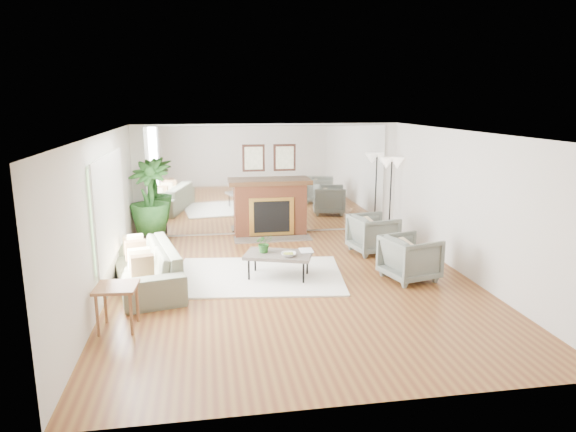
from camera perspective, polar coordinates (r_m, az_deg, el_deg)
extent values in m
plane|color=brown|center=(8.62, 0.91, -7.65)|extent=(7.00, 7.00, 0.00)
cube|color=silver|center=(8.29, -19.86, -0.24)|extent=(0.02, 7.00, 2.50)
cube|color=silver|center=(9.27, 19.44, 1.10)|extent=(0.02, 7.00, 2.50)
cube|color=silver|center=(11.66, -2.13, 4.07)|extent=(6.00, 0.02, 2.50)
cube|color=silver|center=(11.65, -2.11, 4.05)|extent=(5.40, 0.04, 2.40)
cube|color=#B2E09E|center=(8.65, -19.25, 0.99)|extent=(0.04, 2.40, 1.50)
cube|color=brown|center=(11.58, -1.97, 0.73)|extent=(1.60, 0.40, 1.20)
cube|color=gold|center=(11.40, -1.83, -0.07)|extent=(1.00, 0.04, 0.85)
cube|color=black|center=(11.38, -1.81, -0.10)|extent=(0.80, 0.04, 0.70)
cube|color=#5F534B|center=(11.38, -1.72, -2.51)|extent=(1.70, 0.55, 0.03)
cube|color=#422915|center=(11.44, -1.98, 3.75)|extent=(1.85, 0.46, 0.10)
cube|color=black|center=(11.50, -3.85, 6.44)|extent=(0.50, 0.04, 0.60)
cube|color=black|center=(11.59, -0.38, 6.51)|extent=(0.50, 0.04, 0.60)
cube|color=white|center=(9.02, -3.26, -6.64)|extent=(3.10, 2.39, 0.03)
cube|color=#5F534B|center=(8.79, -1.07, -4.35)|extent=(1.27, 0.98, 0.06)
cylinder|color=black|center=(8.74, -4.37, -6.04)|extent=(0.03, 0.03, 0.39)
cylinder|color=black|center=(8.57, 1.73, -6.39)|extent=(0.03, 0.03, 0.39)
cylinder|color=black|center=(9.17, -3.67, -5.12)|extent=(0.03, 0.03, 0.39)
cylinder|color=black|center=(9.01, 2.15, -5.43)|extent=(0.03, 0.03, 0.39)
imported|color=slate|center=(8.79, -15.52, -5.37)|extent=(1.41, 2.48, 0.68)
imported|color=slate|center=(10.45, 9.45, -1.96)|extent=(0.98, 0.96, 0.77)
imported|color=slate|center=(9.01, 13.41, -4.54)|extent=(1.02, 1.00, 0.76)
cube|color=brown|center=(7.21, -18.55, -7.51)|extent=(0.57, 0.57, 0.04)
cylinder|color=brown|center=(7.18, -20.44, -10.32)|extent=(0.04, 0.04, 0.58)
cylinder|color=brown|center=(7.08, -17.03, -10.39)|extent=(0.04, 0.04, 0.58)
cylinder|color=brown|center=(7.56, -19.64, -9.08)|extent=(0.04, 0.04, 0.58)
cylinder|color=brown|center=(7.47, -16.41, -9.12)|extent=(0.04, 0.04, 0.58)
cylinder|color=black|center=(11.35, -14.89, -2.10)|extent=(0.52, 0.52, 0.37)
imported|color=#2F6927|center=(11.17, -15.13, 2.04)|extent=(1.04, 1.04, 1.52)
cylinder|color=black|center=(12.03, 11.13, -1.87)|extent=(0.30, 0.30, 0.04)
cylinder|color=black|center=(11.86, 11.30, 1.99)|extent=(0.03, 0.03, 1.69)
cone|color=white|center=(11.69, 10.88, 5.79)|extent=(0.32, 0.32, 0.23)
cone|color=white|center=(11.78, 12.04, 5.79)|extent=(0.32, 0.32, 0.23)
imported|color=#2F6927|center=(8.81, -2.65, -3.03)|extent=(0.32, 0.29, 0.33)
imported|color=brown|center=(8.62, 0.06, -4.30)|extent=(0.29, 0.29, 0.06)
imported|color=brown|center=(8.88, 1.32, -3.90)|extent=(0.24, 0.32, 0.02)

